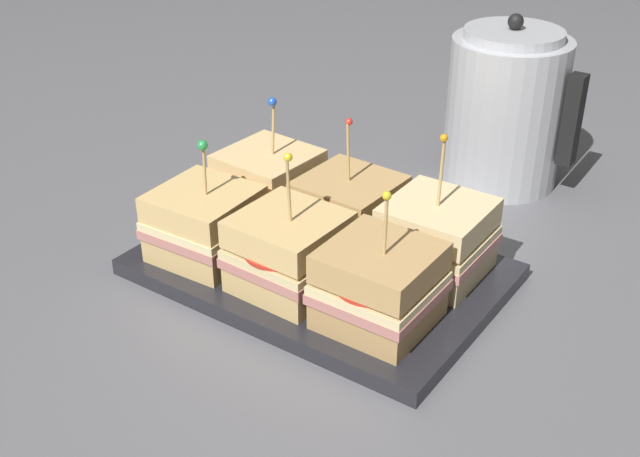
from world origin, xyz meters
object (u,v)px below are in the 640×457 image
at_px(sandwich_front_right, 379,286).
at_px(sandwich_back_left, 269,184).
at_px(serving_platter, 320,269).
at_px(sandwich_back_center, 349,211).
at_px(kettle_steel, 506,109).
at_px(sandwich_back_right, 436,239).
at_px(sandwich_front_left, 205,224).
at_px(sandwich_front_center, 288,252).

bearing_deg(sandwich_front_right, sandwich_back_left, 153.27).
bearing_deg(serving_platter, sandwich_back_left, 154.04).
xyz_separation_m(sandwich_front_right, sandwich_back_center, (-0.11, 0.11, -0.00)).
xyz_separation_m(sandwich_front_right, kettle_steel, (-0.05, 0.40, 0.04)).
xyz_separation_m(sandwich_back_center, sandwich_back_right, (0.11, -0.00, 0.00)).
bearing_deg(sandwich_back_right, sandwich_back_center, 179.03).
bearing_deg(serving_platter, kettle_steel, 79.81).
bearing_deg(kettle_steel, sandwich_back_center, -102.25).
bearing_deg(sandwich_back_left, serving_platter, -25.96).
xyz_separation_m(sandwich_front_left, sandwich_front_right, (0.22, 0.00, 0.00)).
xyz_separation_m(serving_platter, sandwich_back_center, (-0.00, 0.06, 0.05)).
bearing_deg(sandwich_front_left, sandwich_front_center, 1.05).
xyz_separation_m(sandwich_front_center, sandwich_back_left, (-0.11, 0.11, 0.00)).
relative_size(sandwich_front_left, sandwich_front_center, 0.90).
bearing_deg(sandwich_front_left, sandwich_front_right, 0.35).
distance_m(sandwich_front_left, sandwich_front_center, 0.11).
distance_m(sandwich_back_left, sandwich_back_center, 0.11).
height_order(sandwich_front_right, sandwich_back_right, sandwich_back_right).
height_order(sandwich_front_center, sandwich_front_right, sandwich_front_center).
xyz_separation_m(serving_platter, sandwich_front_left, (-0.11, -0.06, 0.05)).
distance_m(sandwich_front_center, sandwich_back_left, 0.16).
bearing_deg(sandwich_front_left, kettle_steel, 66.31).
bearing_deg(sandwich_back_left, sandwich_front_right, -26.73).
height_order(sandwich_front_center, sandwich_back_right, sandwich_back_right).
relative_size(sandwich_front_right, kettle_steel, 0.65).
relative_size(sandwich_front_left, sandwich_back_right, 0.87).
xyz_separation_m(sandwich_front_left, sandwich_back_right, (0.22, 0.11, 0.00)).
xyz_separation_m(sandwich_front_right, sandwich_back_left, (-0.22, 0.11, 0.00)).
relative_size(sandwich_front_center, sandwich_back_right, 0.97).
bearing_deg(sandwich_back_right, serving_platter, -153.53).
xyz_separation_m(sandwich_front_center, sandwich_front_right, (0.11, -0.00, -0.00)).
bearing_deg(sandwich_back_center, sandwich_back_left, -178.90).
relative_size(sandwich_front_left, kettle_steel, 0.62).
relative_size(sandwich_front_right, sandwich_back_left, 0.98).
height_order(sandwich_back_right, kettle_steel, kettle_steel).
xyz_separation_m(sandwich_front_left, kettle_steel, (0.17, 0.40, 0.04)).
xyz_separation_m(sandwich_back_left, sandwich_back_right, (0.22, 0.00, -0.00)).
relative_size(serving_platter, sandwich_back_right, 2.38).
height_order(serving_platter, sandwich_back_left, sandwich_back_left).
relative_size(sandwich_front_center, sandwich_front_right, 1.06).
bearing_deg(sandwich_back_left, sandwich_front_left, -90.13).
distance_m(sandwich_front_left, sandwich_back_left, 0.11).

